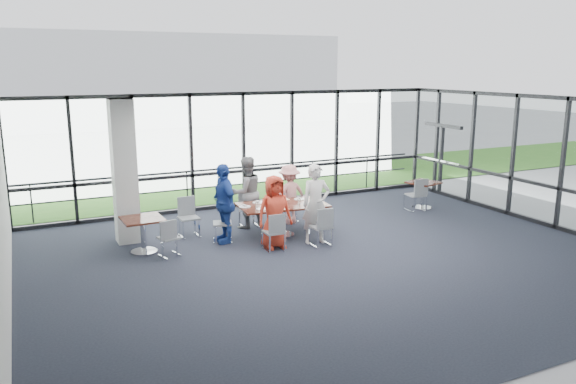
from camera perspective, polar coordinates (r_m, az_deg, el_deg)
name	(u,v)px	position (r m, az deg, el deg)	size (l,w,h in m)	color
floor	(333,258)	(11.74, 4.56, -6.74)	(12.00, 10.00, 0.02)	#1D202D
ceiling	(336,102)	(11.09, 4.85, 9.10)	(12.00, 10.00, 0.04)	silver
wall_left	(1,216)	(9.82, -27.18, -2.21)	(0.10, 10.00, 3.20)	silver
wall_front	(540,257)	(7.58, 24.24, -6.03)	(12.00, 0.10, 3.20)	silver
curtain_wall_back	(244,150)	(15.76, -4.53, 4.30)	(12.00, 0.10, 3.20)	white
curtain_wall_right	(545,161)	(15.21, 24.65, 2.88)	(0.10, 10.00, 3.20)	white
exit_door	(441,160)	(17.88, 15.29, 3.11)	(0.12, 1.60, 2.10)	black
structural_column	(124,172)	(12.91, -16.29, 1.97)	(0.50, 0.50, 3.20)	silver
apron	(195,176)	(20.70, -9.48, 1.64)	(80.00, 70.00, 0.02)	gray
grass_strip	(212,185)	(18.82, -7.76, 0.69)	(80.00, 5.00, 0.01)	#235A1A
hangar_main	(160,78)	(42.65, -12.90, 11.18)	(24.00, 10.00, 6.00)	silver
guard_rail	(237,184)	(16.50, -5.22, 0.79)	(0.06, 0.06, 12.00)	#2D2D33
main_table	(282,209)	(13.06, -0.57, -1.74)	(2.11, 1.29, 0.75)	#350E09
side_table_left	(143,224)	(12.26, -14.55, -3.13)	(0.86, 0.86, 0.75)	#350E09
side_table_right	(423,187)	(16.01, 13.57, 0.54)	(0.93, 0.93, 0.75)	#350E09
diner_near_left	(274,212)	(12.14, -1.39, -2.02)	(0.79, 0.51, 1.61)	red
diner_near_right	(316,204)	(12.47, 2.86, -1.23)	(0.65, 0.48, 1.78)	silver
diner_far_left	(246,192)	(13.69, -4.26, -0.04)	(0.85, 0.53, 1.76)	slate
diner_far_right	(289,194)	(14.03, 0.13, -0.23)	(0.97, 0.50, 1.50)	#D98A87
diner_end	(224,203)	(12.59, -6.54, -1.14)	(1.05, 0.57, 1.79)	#204099
chair_main_nl	(273,232)	(12.06, -1.48, -4.08)	(0.40, 0.40, 0.81)	gray
chair_main_nr	(321,227)	(12.39, 3.35, -3.55)	(0.42, 0.42, 0.85)	gray
chair_main_fl	(249,209)	(13.85, -3.94, -1.75)	(0.43, 0.43, 0.88)	gray
chair_main_fr	(288,205)	(14.26, 0.01, -1.37)	(0.41, 0.41, 0.84)	gray
chair_main_end	(222,223)	(12.75, -6.69, -3.17)	(0.41, 0.41, 0.84)	gray
chair_spare_la	(169,238)	(11.95, -11.99, -4.57)	(0.39, 0.39, 0.79)	gray
chair_spare_lb	(189,218)	(13.20, -10.05, -2.62)	(0.44, 0.44, 0.89)	gray
chair_spare_r	(416,195)	(15.70, 12.83, -0.29)	(0.44, 0.44, 0.89)	gray
plate_nl	(262,209)	(12.57, -2.63, -1.74)	(0.28, 0.28, 0.01)	white
plate_nr	(313,205)	(12.95, 2.57, -1.30)	(0.24, 0.24, 0.01)	white
plate_fl	(258,203)	(13.17, -3.07, -1.07)	(0.26, 0.26, 0.01)	white
plate_fr	(299,199)	(13.49, 1.15, -0.72)	(0.26, 0.26, 0.01)	white
plate_end	(245,207)	(12.80, -4.40, -1.50)	(0.27, 0.27, 0.01)	white
tumbler_a	(275,205)	(12.67, -1.32, -1.30)	(0.07, 0.07, 0.15)	white
tumbler_b	(299,202)	(12.94, 1.13, -1.01)	(0.07, 0.07, 0.14)	white
tumbler_c	(279,198)	(13.30, -0.95, -0.62)	(0.08, 0.08, 0.15)	white
tumbler_d	(257,205)	(12.66, -3.18, -1.35)	(0.07, 0.07, 0.14)	white
menu_a	(282,209)	(12.59, -0.64, -1.72)	(0.30, 0.21, 0.00)	white
menu_b	(320,204)	(13.02, 3.26, -1.27)	(0.30, 0.21, 0.00)	white
menu_c	(283,199)	(13.48, -0.55, -0.76)	(0.30, 0.21, 0.00)	white
condiment_caddy	(281,203)	(13.08, -0.67, -1.10)	(0.10, 0.07, 0.04)	black
ketchup_bottle	(281,200)	(13.02, -0.69, -0.84)	(0.06, 0.06, 0.18)	maroon
green_bottle	(284,199)	(13.06, -0.41, -0.76)	(0.05, 0.05, 0.20)	#226636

